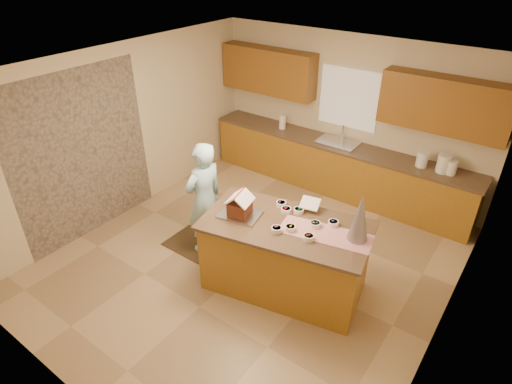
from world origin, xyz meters
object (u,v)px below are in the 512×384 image
boy (204,199)px  gingerbread_house (240,206)px  tinsel_tree (360,218)px  island_base (285,257)px

boy → gingerbread_house: size_ratio=4.70×
tinsel_tree → gingerbread_house: size_ratio=1.66×
tinsel_tree → boy: (-2.17, -0.21, -0.44)m
tinsel_tree → gingerbread_house: (-1.39, -0.41, -0.16)m
boy → island_base: bearing=99.1°
island_base → boy: size_ratio=1.16×
island_base → gingerbread_house: 0.89m
tinsel_tree → gingerbread_house: bearing=-163.7°
island_base → tinsel_tree: tinsel_tree is taller
boy → gingerbread_house: boy is taller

